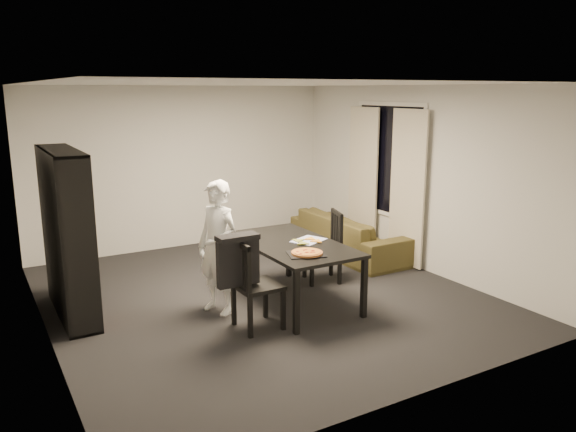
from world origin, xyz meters
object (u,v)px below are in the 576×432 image
bookshelf (67,234)px  baking_tray (306,254)px  chair_left (250,279)px  sofa (349,235)px  person (218,247)px  pepperoni_pizza (307,253)px  dining_table (292,248)px  chair_right (329,241)px

bookshelf → baking_tray: bookshelf is taller
chair_left → sofa: bearing=-56.5°
person → pepperoni_pizza: bearing=26.7°
baking_tray → dining_table: bearing=76.5°
chair_left → baking_tray: chair_left is taller
chair_right → pepperoni_pizza: (-0.93, -0.94, 0.22)m
dining_table → pepperoni_pizza: (-0.12, -0.52, 0.09)m
chair_right → sofa: chair_right is taller
baking_tray → pepperoni_pizza: pepperoni_pizza is taller
dining_table → chair_right: 0.92m
bookshelf → baking_tray: 2.69m
dining_table → chair_left: size_ratio=1.79×
bookshelf → chair_left: 2.16m
chair_right → pepperoni_pizza: size_ratio=2.74×
dining_table → chair_left: (-0.81, -0.48, -0.11)m
dining_table → sofa: (1.80, 1.28, -0.36)m
dining_table → baking_tray: bearing=-103.5°
bookshelf → chair_right: bearing=-9.3°
dining_table → chair_right: chair_right is taller
person → pepperoni_pizza: (0.78, -0.67, -0.01)m
chair_left → pepperoni_pizza: size_ratio=2.84×
bookshelf → person: bearing=-27.9°
chair_left → pepperoni_pizza: chair_left is taller
chair_left → sofa: chair_left is taller
baking_tray → sofa: 2.66m
bookshelf → chair_right: 3.27m
chair_right → chair_left: bearing=-43.7°
chair_left → pepperoni_pizza: bearing=-93.8°
dining_table → person: 0.92m
baking_tray → pepperoni_pizza: bearing=-74.9°
chair_left → chair_right: chair_left is taller
baking_tray → sofa: baking_tray is taller
pepperoni_pizza → person: bearing=139.2°
person → baking_tray: size_ratio=3.87×
chair_right → person: size_ratio=0.62×
baking_tray → chair_right: bearing=44.6°
person → sofa: person is taller
bookshelf → baking_tray: size_ratio=4.75×
sofa → baking_tray: bearing=133.1°
chair_left → chair_right: size_ratio=1.04×
chair_right → baking_tray: chair_right is taller
baking_tray → person: bearing=139.6°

